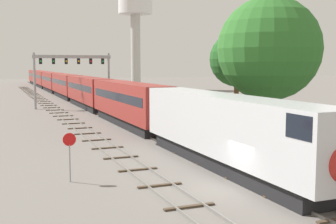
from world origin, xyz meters
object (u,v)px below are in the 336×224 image
Objects in this scene: signal_gantry at (73,67)px; stop_sign at (70,150)px; water_tower at (135,13)px; trackside_tree_left at (269,49)px; trackside_tree_mid at (237,59)px; passenger_train at (66,85)px.

stop_sign is at bearing -99.94° from signal_gantry.
signal_gantry is 0.46× the size of water_tower.
water_tower is 85.42m from trackside_tree_left.
stop_sign is 0.27× the size of trackside_tree_mid.
stop_sign is (-32.72, -90.36, -18.80)m from water_tower.
passenger_train reaches higher than stop_sign.
water_tower reaches higher than trackside_tree_left.
stop_sign is at bearing -158.89° from trackside_tree_left.
passenger_train is at bearing 98.03° from trackside_tree_left.
water_tower is at bearing 46.47° from passenger_train.
trackside_tree_left is at bearing -81.97° from passenger_train.
signal_gantry is at bearing -95.78° from passenger_train.
signal_gantry is 4.20× the size of stop_sign.
passenger_train is 12.26× the size of trackside_tree_left.
signal_gantry is 38.65m from trackside_tree_left.
passenger_train is at bearing -133.53° from water_tower.
water_tower is 2.50× the size of trackside_tree_mid.
stop_sign is 0.23× the size of trackside_tree_left.
water_tower is at bearing 81.86° from trackside_tree_mid.
trackside_tree_left is (10.62, -37.12, 1.81)m from signal_gantry.
passenger_train is 14.61× the size of trackside_tree_mid.
trackside_tree_left is 13.25m from trackside_tree_mid.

